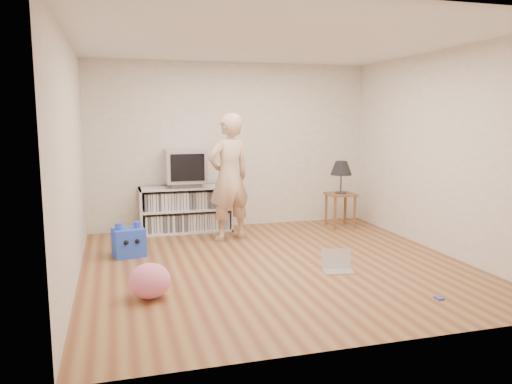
{
  "coord_description": "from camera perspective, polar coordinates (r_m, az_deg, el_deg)",
  "views": [
    {
      "loc": [
        -1.81,
        -5.52,
        1.77
      ],
      "look_at": [
        -0.12,
        0.4,
        0.83
      ],
      "focal_mm": 35.0,
      "sensor_mm": 36.0,
      "label": 1
    }
  ],
  "objects": [
    {
      "name": "ground",
      "position": [
        6.08,
        2.18,
        -8.24
      ],
      "size": [
        4.5,
        4.5,
        0.0
      ],
      "primitive_type": "plane",
      "color": "brown",
      "rests_on": "ground"
    },
    {
      "name": "walls",
      "position": [
        5.83,
        2.25,
        4.07
      ],
      "size": [
        4.52,
        4.52,
        2.6
      ],
      "color": "beige",
      "rests_on": "ground"
    },
    {
      "name": "ceiling",
      "position": [
        5.87,
        2.33,
        16.81
      ],
      "size": [
        4.5,
        4.5,
        0.01
      ],
      "primitive_type": "cube",
      "color": "white",
      "rests_on": "walls"
    },
    {
      "name": "media_unit",
      "position": [
        7.76,
        -8.0,
        -1.94
      ],
      "size": [
        1.4,
        0.45,
        0.7
      ],
      "color": "white",
      "rests_on": "ground"
    },
    {
      "name": "dvd_deck",
      "position": [
        7.68,
        -8.05,
        0.87
      ],
      "size": [
        0.45,
        0.35,
        0.07
      ],
      "primitive_type": "cube",
      "color": "gray",
      "rests_on": "media_unit"
    },
    {
      "name": "crt_tv",
      "position": [
        7.65,
        -8.09,
        2.98
      ],
      "size": [
        0.6,
        0.53,
        0.5
      ],
      "color": "#A8A8AD",
      "rests_on": "dvd_deck"
    },
    {
      "name": "side_table",
      "position": [
        8.07,
        9.62,
        -1.08
      ],
      "size": [
        0.42,
        0.42,
        0.55
      ],
      "color": "brown",
      "rests_on": "ground"
    },
    {
      "name": "table_lamp",
      "position": [
        8.0,
        9.72,
        2.62
      ],
      "size": [
        0.34,
        0.34,
        0.52
      ],
      "color": "#333333",
      "rests_on": "side_table"
    },
    {
      "name": "person",
      "position": [
        7.09,
        -3.11,
        1.68
      ],
      "size": [
        0.77,
        0.63,
        1.81
      ],
      "primitive_type": "imported",
      "rotation": [
        0.0,
        0.0,
        3.48
      ],
      "color": "#D4AF91",
      "rests_on": "ground"
    },
    {
      "name": "laptop",
      "position": [
        5.9,
        9.27,
        -8.22
      ],
      "size": [
        0.39,
        0.34,
        0.24
      ],
      "rotation": [
        0.0,
        0.0,
        -0.2
      ],
      "color": "silver",
      "rests_on": "ground"
    },
    {
      "name": "playing_cards",
      "position": [
        5.29,
        20.18,
        -11.31
      ],
      "size": [
        0.07,
        0.09,
        0.02
      ],
      "primitive_type": "cube",
      "rotation": [
        0.0,
        0.0,
        0.03
      ],
      "color": "#4351B3",
      "rests_on": "ground"
    },
    {
      "name": "plush_blue",
      "position": [
        6.56,
        -14.32,
        -5.54
      ],
      "size": [
        0.43,
        0.38,
        0.44
      ],
      "rotation": [
        0.0,
        0.0,
        0.21
      ],
      "color": "blue",
      "rests_on": "ground"
    },
    {
      "name": "plush_pink",
      "position": [
        5.06,
        -12.06,
        -9.91
      ],
      "size": [
        0.42,
        0.42,
        0.35
      ],
      "primitive_type": "ellipsoid",
      "rotation": [
        0.0,
        0.0,
        0.02
      ],
      "color": "pink",
      "rests_on": "ground"
    }
  ]
}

